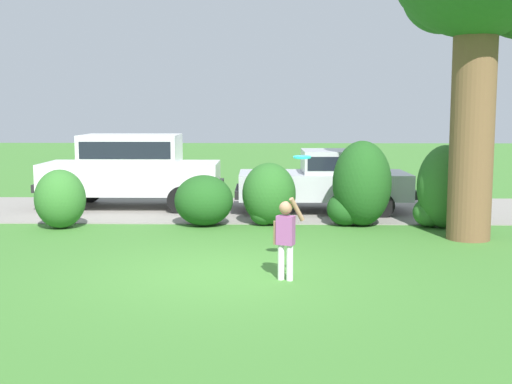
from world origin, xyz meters
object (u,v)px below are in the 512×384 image
object	(u,v)px
parked_sedan	(327,178)
child_thrower	(286,234)
parked_suv	(132,167)
frisbee	(302,157)

from	to	relation	value
parked_sedan	child_thrower	distance (m)	6.92
parked_suv	child_thrower	size ratio (longest dim) A/B	3.66
child_thrower	parked_suv	bearing A→B (deg)	117.55
parked_sedan	child_thrower	size ratio (longest dim) A/B	3.44
child_thrower	frisbee	xyz separation A→B (m)	(0.26, 0.47, 1.12)
parked_sedan	parked_suv	xyz separation A→B (m)	(-5.03, 0.54, 0.23)
parked_suv	child_thrower	world-z (taller)	parked_suv
parked_suv	frisbee	world-z (taller)	parked_suv
parked_sedan	frisbee	xyz separation A→B (m)	(-0.94, -6.34, 0.99)
parked_sedan	frisbee	world-z (taller)	frisbee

